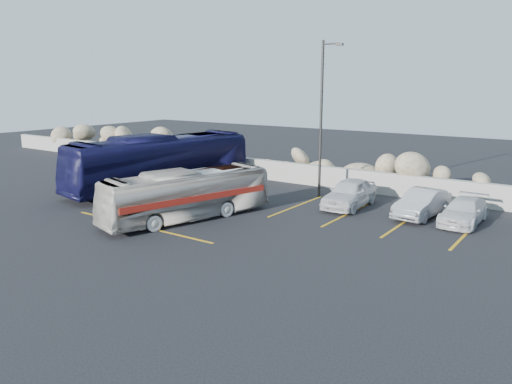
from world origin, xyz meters
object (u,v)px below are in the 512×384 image
Objects in this scene: tour_coach at (160,162)px; car_a at (350,193)px; vintage_bus at (187,195)px; car_c at (464,211)px; lamppost at (322,115)px; car_b at (422,203)px.

tour_coach is 10.89m from car_a.
vintage_bus is at bearing -131.53° from car_a.
vintage_bus is at bearing -147.74° from car_c.
tour_coach is 3.03× the size of car_c.
car_a is 1.10× the size of car_c.
lamppost is 9.47m from tour_coach.
tour_coach is (-8.42, -3.34, -2.75)m from lamppost.
tour_coach is at bearing -171.02° from car_c.
vintage_bus reaches higher than car_a.
tour_coach is (-5.69, 3.94, 0.44)m from vintage_bus.
lamppost is 1.01× the size of vintage_bus.
car_c is (7.45, -0.95, -3.76)m from lamppost.
car_b is 1.03× the size of car_c.
lamppost reaches higher than tour_coach.
car_a is at bearing -177.61° from car_c.
car_a is (4.94, 6.15, -0.41)m from vintage_bus.
lamppost is 0.72× the size of tour_coach.
vintage_bus is 1.96× the size of car_a.
car_b is (5.65, -0.93, -3.68)m from lamppost.
car_a reaches higher than car_c.
car_a is 3.45m from car_b.
tour_coach is at bearing -158.35° from lamppost.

